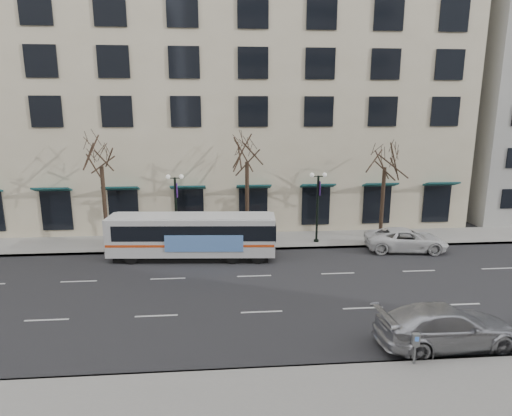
{
  "coord_description": "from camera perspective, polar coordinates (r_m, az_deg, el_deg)",
  "views": [
    {
      "loc": [
        -1.81,
        -21.15,
        9.45
      ],
      "look_at": [
        0.14,
        2.7,
        4.0
      ],
      "focal_mm": 30.0,
      "sensor_mm": 36.0,
      "label": 1
    }
  ],
  "objects": [
    {
      "name": "sidewalk_far",
      "position": [
        32.3,
        7.72,
        -4.16
      ],
      "size": [
        80.0,
        4.0,
        0.15
      ],
      "primitive_type": "cube",
      "color": "gray",
      "rests_on": "ground"
    },
    {
      "name": "tree_far_mid",
      "position": [
        30.11,
        -1.22,
        7.98
      ],
      "size": [
        3.6,
        3.6,
        8.55
      ],
      "color": "black",
      "rests_on": "ground"
    },
    {
      "name": "tree_far_right",
      "position": [
        32.34,
        16.89,
        6.91
      ],
      "size": [
        3.6,
        3.6,
        8.06
      ],
      "color": "black",
      "rests_on": "ground"
    },
    {
      "name": "pay_station",
      "position": [
        17.69,
        20.53,
        -16.4
      ],
      "size": [
        0.28,
        0.2,
        1.25
      ],
      "rotation": [
        0.0,
        0.0,
        -0.1
      ],
      "color": "gray",
      "rests_on": "sidewalk_near"
    },
    {
      "name": "building_hotel",
      "position": [
        42.23,
        -5.13,
        16.25
      ],
      "size": [
        40.0,
        20.0,
        24.0
      ],
      "primitive_type": "cube",
      "color": "#C3B595",
      "rests_on": "ground"
    },
    {
      "name": "tree_far_left",
      "position": [
        31.17,
        -20.04,
        7.0
      ],
      "size": [
        3.6,
        3.6,
        8.34
      ],
      "color": "black",
      "rests_on": "ground"
    },
    {
      "name": "lamp_post_right",
      "position": [
        30.83,
        8.21,
        0.51
      ],
      "size": [
        1.22,
        0.45,
        5.21
      ],
      "color": "black",
      "rests_on": "ground"
    },
    {
      "name": "city_bus",
      "position": [
        28.05,
        -8.36,
        -3.58
      ],
      "size": [
        10.88,
        3.13,
        2.91
      ],
      "rotation": [
        0.0,
        0.0,
        -0.07
      ],
      "color": "silver",
      "rests_on": "ground"
    },
    {
      "name": "white_pickup",
      "position": [
        31.36,
        19.35,
        -3.99
      ],
      "size": [
        5.8,
        3.21,
        1.54
      ],
      "primitive_type": "imported",
      "rotation": [
        0.0,
        0.0,
        1.45
      ],
      "color": "silver",
      "rests_on": "ground"
    },
    {
      "name": "ground",
      "position": [
        23.24,
        0.2,
        -11.17
      ],
      "size": [
        160.0,
        160.0,
        0.0
      ],
      "primitive_type": "plane",
      "color": "black",
      "rests_on": "ground"
    },
    {
      "name": "silver_car",
      "position": [
        19.76,
        23.99,
        -14.19
      ],
      "size": [
        5.94,
        2.7,
        1.69
      ],
      "primitive_type": "imported",
      "rotation": [
        0.0,
        0.0,
        1.63
      ],
      "color": "#B8B9C0",
      "rests_on": "ground"
    },
    {
      "name": "lamp_post_left",
      "position": [
        30.23,
        -10.6,
        0.18
      ],
      "size": [
        1.22,
        0.45,
        5.21
      ],
      "color": "black",
      "rests_on": "ground"
    }
  ]
}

